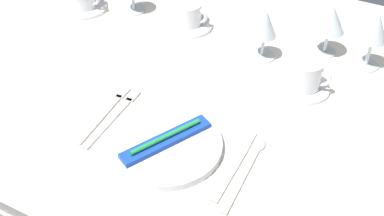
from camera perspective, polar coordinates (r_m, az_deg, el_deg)
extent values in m
cube|color=silver|center=(1.23, 3.13, 3.18)|extent=(1.80, 1.10, 0.04)
cube|color=silver|center=(1.72, 10.84, 10.47)|extent=(1.80, 0.01, 0.18)
cylinder|color=brown|center=(2.11, -12.09, 8.22)|extent=(0.07, 0.07, 0.70)
cylinder|color=white|center=(1.03, -3.07, -4.43)|extent=(0.24, 0.24, 0.02)
cube|color=blue|center=(1.02, -3.10, -3.84)|extent=(0.13, 0.20, 0.01)
cylinder|color=green|center=(1.01, -3.13, -3.40)|extent=(0.09, 0.15, 0.01)
cube|color=beige|center=(1.10, -9.89, -1.71)|extent=(0.02, 0.18, 0.00)
cube|color=beige|center=(1.16, -7.07, 1.41)|extent=(0.02, 0.04, 0.00)
cube|color=beige|center=(1.11, -10.87, -1.24)|extent=(0.02, 0.18, 0.00)
cube|color=beige|center=(1.17, -8.27, 1.79)|extent=(0.02, 0.04, 0.00)
cube|color=beige|center=(0.99, 4.67, -7.51)|extent=(0.02, 0.17, 0.00)
cube|color=beige|center=(1.05, 6.82, -3.84)|extent=(0.02, 0.06, 0.00)
cube|color=beige|center=(0.98, 5.89, -8.39)|extent=(0.02, 0.19, 0.00)
ellipsoid|color=beige|center=(1.05, 8.00, -4.34)|extent=(0.03, 0.04, 0.01)
cylinder|color=white|center=(1.41, -0.48, 9.86)|extent=(0.14, 0.14, 0.01)
cylinder|color=white|center=(1.39, -0.49, 11.14)|extent=(0.08, 0.08, 0.06)
torus|color=white|center=(1.37, 0.97, 10.88)|extent=(0.04, 0.01, 0.04)
cylinder|color=white|center=(1.53, -12.70, 11.54)|extent=(0.14, 0.14, 0.01)
cylinder|color=white|center=(1.21, 13.02, 2.41)|extent=(0.13, 0.13, 0.01)
cylinder|color=white|center=(1.18, 13.32, 3.97)|extent=(0.08, 0.08, 0.07)
torus|color=white|center=(1.17, 15.13, 3.55)|extent=(0.05, 0.01, 0.05)
cylinder|color=silver|center=(1.50, -6.92, 11.50)|extent=(0.07, 0.07, 0.01)
cylinder|color=silver|center=(1.30, 8.27, 6.17)|extent=(0.07, 0.07, 0.01)
cylinder|color=silver|center=(1.28, 8.41, 7.38)|extent=(0.01, 0.01, 0.06)
cone|color=silver|center=(1.24, 8.71, 9.92)|extent=(0.06, 0.06, 0.07)
cylinder|color=silver|center=(1.33, 19.93, 4.86)|extent=(0.07, 0.07, 0.01)
cylinder|color=silver|center=(1.31, 20.32, 6.23)|extent=(0.01, 0.01, 0.07)
cone|color=silver|center=(1.27, 21.08, 8.86)|extent=(0.06, 0.06, 0.07)
cylinder|color=silver|center=(1.35, 15.41, 6.48)|extent=(0.06, 0.06, 0.01)
cylinder|color=silver|center=(1.33, 15.68, 7.68)|extent=(0.01, 0.01, 0.06)
cone|color=silver|center=(1.29, 16.22, 10.15)|extent=(0.08, 0.08, 0.07)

